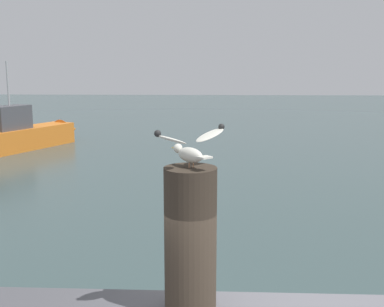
# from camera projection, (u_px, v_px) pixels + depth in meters

# --- Properties ---
(mooring_post) EXTENTS (0.36, 0.36, 1.03)m
(mooring_post) POSITION_uv_depth(u_px,v_px,m) (190.00, 241.00, 3.25)
(mooring_post) COLOR #382D23
(mooring_post) RESTS_ON harbor_quay
(seagull) EXTENTS (0.49, 0.46, 0.27)m
(seagull) POSITION_uv_depth(u_px,v_px,m) (190.00, 148.00, 3.14)
(seagull) COLOR tan
(seagull) RESTS_ON mooring_post
(boat_orange) EXTENTS (3.38, 5.73, 3.80)m
(boat_orange) POSITION_uv_depth(u_px,v_px,m) (31.00, 133.00, 21.00)
(boat_orange) COLOR orange
(boat_orange) RESTS_ON ground_plane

